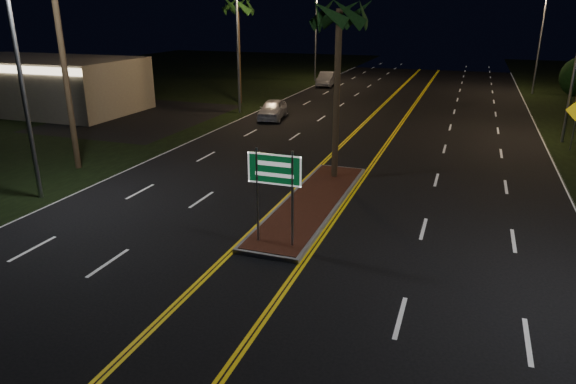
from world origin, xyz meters
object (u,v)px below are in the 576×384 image
at_px(car_near, 273,108).
at_px(car_far, 327,78).
at_px(palm_left_far, 237,6).
at_px(warning_sign, 576,117).
at_px(median_island, 312,203).
at_px(streetlight_left_far, 319,28).
at_px(streetlight_right_mid, 572,44).
at_px(streetlight_left_near, 26,59).
at_px(commercial_building, 42,84).
at_px(palm_median, 339,14).
at_px(streetlight_left_mid, 242,36).
at_px(highway_sign, 274,178).
at_px(streetlight_right_far, 537,31).

relative_size(car_near, car_far, 0.98).
relative_size(palm_left_far, warning_sign, 3.07).
relative_size(median_island, streetlight_left_far, 1.14).
bearing_deg(streetlight_right_mid, streetlight_left_near, -139.70).
distance_m(commercial_building, palm_median, 28.18).
bearing_deg(streetlight_left_near, palm_left_far, 95.21).
height_order(streetlight_left_mid, palm_left_far, streetlight_left_mid).
bearing_deg(commercial_building, palm_left_far, 31.25).
bearing_deg(highway_sign, palm_median, 90.00).
distance_m(streetlight_left_mid, warning_sign, 22.46).
relative_size(streetlight_right_far, warning_sign, 3.14).
height_order(highway_sign, streetlight_left_far, streetlight_left_far).
relative_size(streetlight_left_near, car_far, 1.83).
height_order(streetlight_left_near, warning_sign, streetlight_left_near).
bearing_deg(commercial_building, median_island, -26.55).
relative_size(highway_sign, streetlight_left_far, 0.36).
bearing_deg(palm_left_far, car_near, -46.57).
bearing_deg(palm_median, commercial_building, 159.95).
height_order(streetlight_left_mid, streetlight_right_mid, same).
relative_size(median_island, highway_sign, 3.20).
height_order(median_island, car_far, car_far).
xyz_separation_m(palm_median, car_near, (-7.81, 12.22, -6.47)).
bearing_deg(median_island, streetlight_right_far, 73.13).
bearing_deg(warning_sign, streetlight_right_far, 90.59).
xyz_separation_m(commercial_building, streetlight_left_mid, (15.39, 4.01, 3.65)).
relative_size(commercial_building, car_near, 3.11).
xyz_separation_m(streetlight_left_near, warning_sign, (21.77, 15.96, -3.76)).
xyz_separation_m(highway_sign, streetlight_right_mid, (10.61, 19.20, 3.25)).
distance_m(highway_sign, streetlight_left_near, 11.17).
height_order(commercial_building, car_far, commercial_building).
height_order(median_island, palm_median, palm_median).
bearing_deg(median_island, commercial_building, 153.45).
relative_size(streetlight_left_near, streetlight_right_far, 1.00).
relative_size(commercial_building, warning_sign, 5.24).
bearing_deg(streetlight_right_far, commercial_building, -148.99).
relative_size(streetlight_left_far, car_near, 1.87).
xyz_separation_m(streetlight_left_mid, warning_sign, (21.77, -4.04, -3.76)).
distance_m(median_island, highway_sign, 4.80).
distance_m(streetlight_left_near, palm_left_far, 24.19).
distance_m(streetlight_right_far, car_far, 20.00).
relative_size(median_island, commercial_building, 0.68).
height_order(streetlight_right_far, palm_left_far, streetlight_right_far).
bearing_deg(palm_median, warning_sign, 40.29).
bearing_deg(commercial_building, streetlight_left_far, 57.35).
xyz_separation_m(palm_left_far, car_near, (4.99, -5.28, -6.94)).
bearing_deg(streetlight_right_mid, car_near, 177.75).
distance_m(car_far, warning_sign, 28.79).
xyz_separation_m(streetlight_left_mid, car_near, (2.81, -1.28, -4.85)).
distance_m(streetlight_right_mid, streetlight_right_far, 20.00).
distance_m(streetlight_right_far, palm_median, 33.28).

